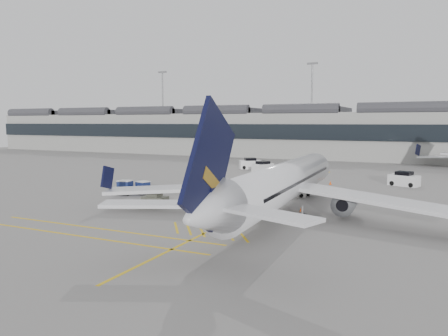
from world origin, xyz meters
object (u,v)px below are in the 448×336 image
at_px(belt_loader, 286,191).
at_px(ramp_agent_a, 243,190).
at_px(baggage_cart_a, 230,198).
at_px(ramp_agent_b, 215,190).
at_px(airliner_main, 281,184).
at_px(pushback_tug, 155,200).

distance_m(belt_loader, ramp_agent_a, 5.11).
bearing_deg(baggage_cart_a, ramp_agent_b, 134.83).
relative_size(airliner_main, ramp_agent_a, 23.80).
relative_size(baggage_cart_a, ramp_agent_b, 1.01).
relative_size(baggage_cart_a, pushback_tug, 0.64).
distance_m(airliner_main, belt_loader, 11.27).
relative_size(belt_loader, pushback_tug, 2.00).
bearing_deg(airliner_main, belt_loader, 102.38).
height_order(baggage_cart_a, ramp_agent_a, baggage_cart_a).
bearing_deg(pushback_tug, baggage_cart_a, 21.96).
relative_size(airliner_main, pushback_tug, 14.98).
height_order(ramp_agent_a, ramp_agent_b, ramp_agent_b).
distance_m(ramp_agent_a, pushback_tug, 11.12).
height_order(baggage_cart_a, ramp_agent_b, baggage_cart_a).
height_order(ramp_agent_b, pushback_tug, ramp_agent_b).
xyz_separation_m(ramp_agent_a, ramp_agent_b, (-3.04, -1.43, 0.01)).
bearing_deg(belt_loader, pushback_tug, -155.52).
bearing_deg(ramp_agent_b, belt_loader, -148.19).
xyz_separation_m(airliner_main, pushback_tug, (-13.30, -1.16, -2.39)).
bearing_deg(pushback_tug, ramp_agent_b, 67.05).
bearing_deg(ramp_agent_b, airliner_main, 150.81).
bearing_deg(ramp_agent_a, ramp_agent_b, -174.36).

